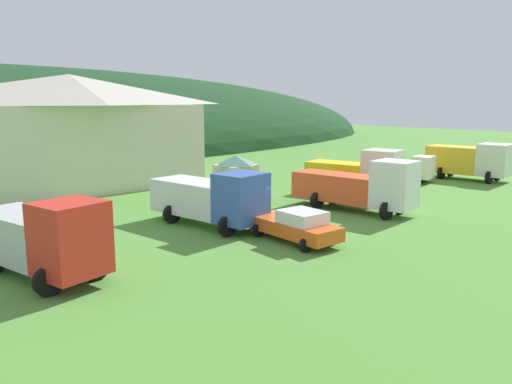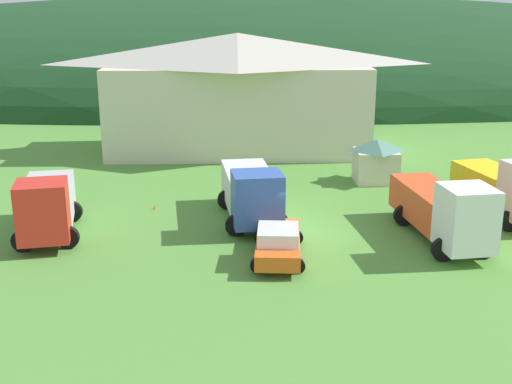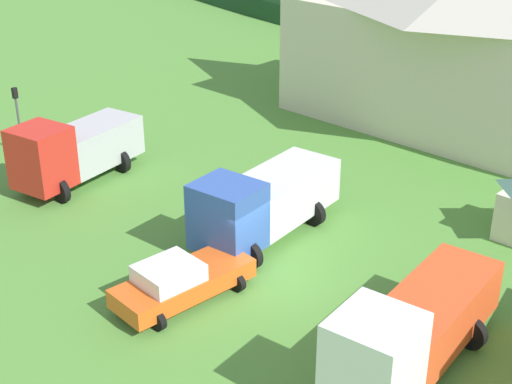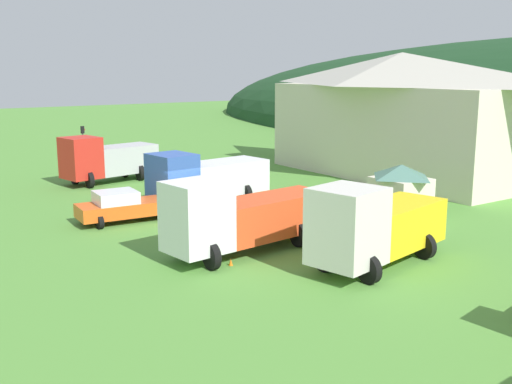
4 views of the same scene
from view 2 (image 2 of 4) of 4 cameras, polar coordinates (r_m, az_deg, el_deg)
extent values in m
plane|color=#518C38|center=(33.21, 4.04, -3.67)|extent=(200.00, 200.00, 0.00)
ellipsoid|color=#193D1E|center=(91.05, 0.33, 9.31)|extent=(158.39, 60.00, 24.09)
cube|color=beige|center=(50.67, -1.59, 7.32)|extent=(19.48, 8.44, 6.67)
pyramid|color=#B7B2A3|center=(50.14, -1.63, 12.40)|extent=(21.04, 9.12, 2.33)
cube|color=beige|center=(42.95, 10.42, 2.23)|extent=(2.66, 2.50, 2.08)
pyramid|color=#4C7A6B|center=(42.63, 10.52, 4.06)|extent=(2.88, 2.70, 0.73)
cube|color=red|center=(31.99, -18.13, -1.59)|extent=(2.68, 2.58, 2.79)
cube|color=black|center=(31.71, -18.24, -0.60)|extent=(1.55, 1.95, 0.89)
cube|color=#B2B2B7|center=(35.30, -17.58, -0.60)|extent=(3.10, 4.86, 1.93)
cylinder|color=black|center=(32.34, -16.13, -3.84)|extent=(1.10, 0.30, 1.10)
cylinder|color=black|center=(32.56, -19.67, -4.03)|extent=(1.10, 0.30, 1.10)
cylinder|color=black|center=(36.14, -15.78, -1.65)|extent=(1.10, 0.30, 1.10)
cylinder|color=black|center=(36.34, -18.95, -1.84)|extent=(1.10, 0.30, 1.10)
cube|color=#3356AD|center=(32.41, 0.12, -0.61)|extent=(2.68, 2.41, 2.68)
cube|color=black|center=(32.14, 0.15, 0.33)|extent=(1.50, 1.86, 0.86)
cube|color=silver|center=(35.99, -0.72, 0.49)|extent=(3.02, 5.41, 1.90)
cylinder|color=black|center=(32.99, 1.97, -2.76)|extent=(1.10, 0.30, 1.10)
cylinder|color=black|center=(32.70, -1.75, -2.94)|extent=(1.10, 0.30, 1.10)
cylinder|color=black|center=(37.14, 0.77, -0.52)|extent=(1.10, 0.30, 1.10)
cylinder|color=black|center=(36.88, -2.53, -0.66)|extent=(1.10, 0.30, 1.10)
cube|color=white|center=(30.73, 17.88, -2.20)|extent=(2.46, 2.59, 2.90)
cube|color=black|center=(30.44, 18.08, -1.13)|extent=(1.39, 2.00, 0.93)
cube|color=#E04C23|center=(34.40, 14.89, -0.99)|extent=(2.85, 5.98, 1.73)
cylinder|color=black|center=(31.62, 19.20, -4.58)|extent=(1.10, 0.30, 1.10)
cylinder|color=black|center=(30.81, 16.05, -4.85)|extent=(1.10, 0.30, 1.10)
cylinder|color=black|center=(35.78, 15.66, -1.83)|extent=(1.10, 0.30, 1.10)
cylinder|color=black|center=(35.06, 12.81, -1.99)|extent=(1.10, 0.30, 1.10)
cube|color=yellow|center=(38.82, 19.75, 0.64)|extent=(3.27, 4.97, 1.82)
cylinder|color=black|center=(35.76, 21.29, -2.38)|extent=(1.10, 0.30, 1.10)
cylinder|color=black|center=(40.17, 20.32, -0.26)|extent=(1.10, 0.30, 1.10)
cylinder|color=black|center=(39.07, 17.82, -0.47)|extent=(1.10, 0.30, 1.10)
cube|color=#E55A1C|center=(29.95, 1.94, -4.52)|extent=(2.33, 5.31, 0.70)
cube|color=silver|center=(29.14, 1.94, -3.74)|extent=(1.95, 2.20, 0.62)
cylinder|color=black|center=(28.46, 3.63, -6.47)|extent=(0.68, 0.24, 0.68)
cylinder|color=black|center=(28.47, 0.16, -6.42)|extent=(0.68, 0.24, 0.68)
cylinder|color=black|center=(31.73, 3.52, -3.98)|extent=(0.68, 0.24, 0.68)
cylinder|color=black|center=(31.74, 0.42, -3.94)|extent=(0.68, 0.24, 0.68)
cone|color=orange|center=(32.60, 18.56, -4.92)|extent=(0.36, 0.36, 0.55)
cone|color=orange|center=(37.39, -8.79, -1.49)|extent=(0.36, 0.36, 0.58)
camera|label=1|loc=(20.28, -55.82, -3.41)|focal=35.42mm
camera|label=3|loc=(23.64, 57.10, 18.15)|focal=52.75mm
camera|label=4|loc=(35.47, 61.47, 2.22)|focal=43.22mm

